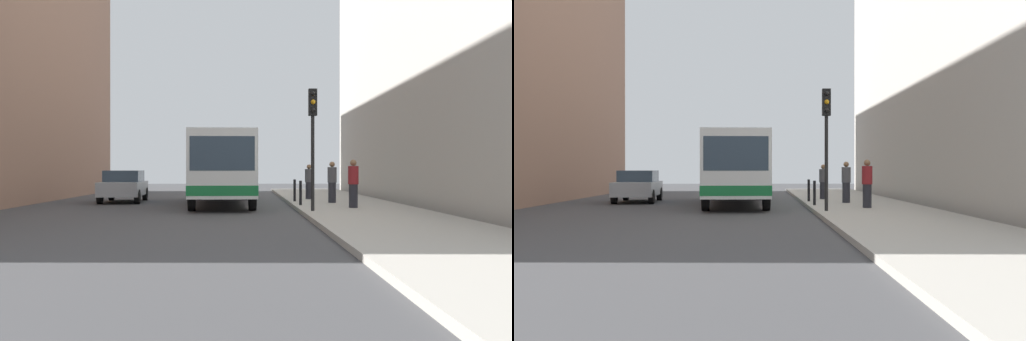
# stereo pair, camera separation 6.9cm
# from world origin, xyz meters

# --- Properties ---
(ground_plane) EXTENTS (80.00, 80.00, 0.00)m
(ground_plane) POSITION_xyz_m (0.00, 0.00, 0.00)
(ground_plane) COLOR #424244
(sidewalk) EXTENTS (4.40, 40.00, 0.15)m
(sidewalk) POSITION_xyz_m (5.40, 0.00, 0.07)
(sidewalk) COLOR #ADA89E
(sidewalk) RESTS_ON ground
(building_right) EXTENTS (7.00, 32.00, 15.77)m
(building_right) POSITION_xyz_m (11.50, 4.00, 7.89)
(building_right) COLOR #BCB7AD
(building_right) RESTS_ON ground
(bus) EXTENTS (2.91, 11.10, 3.00)m
(bus) POSITION_xyz_m (0.29, 4.11, 1.73)
(bus) COLOR white
(bus) RESTS_ON ground
(car_beside_bus) EXTENTS (2.02, 4.47, 1.48)m
(car_beside_bus) POSITION_xyz_m (-4.37, 6.04, 0.78)
(car_beside_bus) COLOR #A5A8AD
(car_beside_bus) RESTS_ON ground
(traffic_light) EXTENTS (0.28, 0.33, 4.10)m
(traffic_light) POSITION_xyz_m (3.55, -2.21, 3.01)
(traffic_light) COLOR black
(traffic_light) RESTS_ON sidewalk
(bollard_near) EXTENTS (0.11, 0.11, 0.95)m
(bollard_near) POSITION_xyz_m (3.45, 1.05, 0.62)
(bollard_near) COLOR black
(bollard_near) RESTS_ON sidewalk
(bollard_mid) EXTENTS (0.11, 0.11, 0.95)m
(bollard_mid) POSITION_xyz_m (3.45, 3.75, 0.62)
(bollard_mid) COLOR black
(bollard_mid) RESTS_ON sidewalk
(pedestrian_near_signal) EXTENTS (0.38, 0.38, 1.75)m
(pedestrian_near_signal) POSITION_xyz_m (5.21, -0.59, 1.03)
(pedestrian_near_signal) COLOR #26262D
(pedestrian_near_signal) RESTS_ON sidewalk
(pedestrian_mid_sidewalk) EXTENTS (0.38, 0.38, 1.71)m
(pedestrian_mid_sidewalk) POSITION_xyz_m (4.92, 2.69, 1.00)
(pedestrian_mid_sidewalk) COLOR #26262D
(pedestrian_mid_sidewalk) RESTS_ON sidewalk
(pedestrian_far_sidewalk) EXTENTS (0.38, 0.38, 1.61)m
(pedestrian_far_sidewalk) POSITION_xyz_m (4.28, 5.66, 0.95)
(pedestrian_far_sidewalk) COLOR #26262D
(pedestrian_far_sidewalk) RESTS_ON sidewalk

